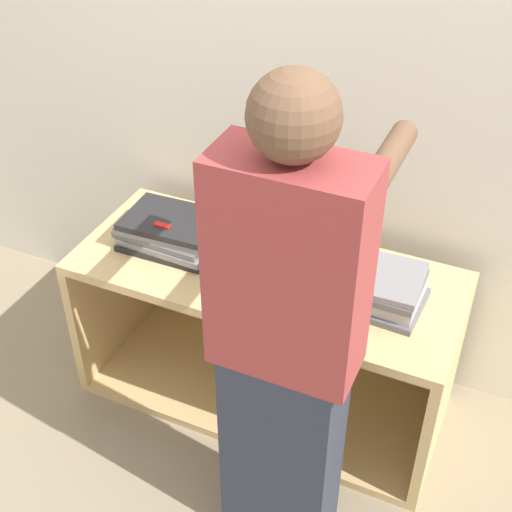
{
  "coord_description": "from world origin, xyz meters",
  "views": [
    {
      "loc": [
        0.78,
        -1.54,
        2.2
      ],
      "look_at": [
        0.0,
        0.2,
        0.76
      ],
      "focal_mm": 50.0,
      "sensor_mm": 36.0,
      "label": 1
    }
  ],
  "objects": [
    {
      "name": "ground_plane",
      "position": [
        0.0,
        0.0,
        0.0
      ],
      "size": [
        12.0,
        12.0,
        0.0
      ],
      "primitive_type": "plane",
      "color": "gray"
    },
    {
      "name": "wall_back",
      "position": [
        0.0,
        0.69,
        1.2
      ],
      "size": [
        8.0,
        0.05,
        2.4
      ],
      "color": "silver",
      "rests_on": "ground_plane"
    },
    {
      "name": "cart",
      "position": [
        0.0,
        0.36,
        0.32
      ],
      "size": [
        1.39,
        0.58,
        0.64
      ],
      "color": "tan",
      "rests_on": "ground_plane"
    },
    {
      "name": "laptop_open",
      "position": [
        0.0,
        0.34,
        0.7
      ],
      "size": [
        0.35,
        0.29,
        0.26
      ],
      "color": "gray",
      "rests_on": "cart"
    },
    {
      "name": "laptop_stack_left",
      "position": [
        -0.38,
        0.29,
        0.7
      ],
      "size": [
        0.38,
        0.26,
        0.12
      ],
      "color": "#232326",
      "rests_on": "cart"
    },
    {
      "name": "laptop_stack_right",
      "position": [
        0.37,
        0.29,
        0.7
      ],
      "size": [
        0.37,
        0.27,
        0.12
      ],
      "color": "slate",
      "rests_on": "cart"
    },
    {
      "name": "person",
      "position": [
        0.28,
        -0.22,
        0.82
      ],
      "size": [
        0.4,
        0.53,
        1.63
      ],
      "color": "#2D3342",
      "rests_on": "ground_plane"
    },
    {
      "name": "inventory_tag",
      "position": [
        -0.38,
        0.23,
        0.77
      ],
      "size": [
        0.06,
        0.02,
        0.01
      ],
      "color": "red",
      "rests_on": "laptop_stack_left"
    }
  ]
}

